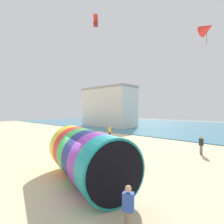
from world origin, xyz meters
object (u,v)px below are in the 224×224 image
bystander_far_left (110,132)px  kite_red_box (96,21)px  kite_handler (128,210)px  kite_red_delta (207,29)px  bystander_near_water (201,145)px  giant_inflatable_tube (87,156)px

bystander_far_left → kite_red_box: bearing=-134.1°
kite_handler → bystander_far_left: bystander_far_left is taller
kite_handler → bystander_far_left: (-13.44, 13.04, 0.12)m
kite_red_delta → kite_red_box: kite_red_box is taller
kite_red_delta → bystander_near_water: kite_red_delta is taller
kite_handler → kite_red_delta: 14.90m
kite_handler → kite_red_delta: kite_red_delta is taller
kite_red_delta → bystander_near_water: (-0.66, 1.06, -9.71)m
giant_inflatable_tube → bystander_far_left: bearing=129.3°
giant_inflatable_tube → kite_red_box: 20.77m
kite_red_delta → kite_red_box: (-14.01, 0.45, 5.69)m
giant_inflatable_tube → bystander_far_left: 14.66m
kite_red_delta → kite_red_box: bearing=178.2°
giant_inflatable_tube → kite_red_box: kite_red_box is taller
kite_red_box → bystander_far_left: 15.44m
bystander_near_water → bystander_far_left: bystander_far_left is taller
kite_red_box → bystander_near_water: bearing=2.6°
bystander_near_water → bystander_far_left: bearing=176.5°
giant_inflatable_tube → kite_handler: 4.54m
kite_handler → bystander_near_water: (-1.41, 12.30, 0.05)m
bystander_far_left → giant_inflatable_tube: bearing=-50.7°
kite_handler → kite_red_box: bearing=141.6°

